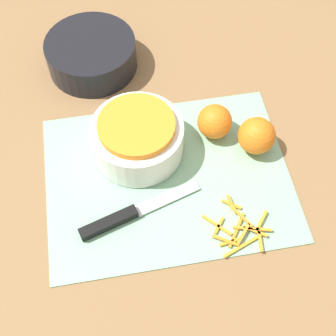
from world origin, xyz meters
TOP-DOWN VIEW (x-y plane):
  - ground_plane at (0.00, 0.00)m, footprint 4.00×4.00m
  - cutting_board at (0.00, 0.00)m, footprint 0.46×0.35m
  - bowl_speckled at (-0.05, 0.07)m, footprint 0.17×0.17m
  - bowl_dark at (-0.11, 0.31)m, footprint 0.19×0.19m
  - knife at (-0.10, -0.07)m, footprint 0.23×0.09m
  - orange_left at (0.11, 0.09)m, footprint 0.07×0.07m
  - orange_right at (0.18, 0.04)m, footprint 0.07×0.07m
  - peel_pile at (0.10, -0.13)m, footprint 0.12×0.12m

SIDE VIEW (x-z plane):
  - ground_plane at x=0.00m, z-range 0.00..0.00m
  - cutting_board at x=0.00m, z-range 0.00..0.01m
  - peel_pile at x=0.10m, z-range 0.01..0.01m
  - knife at x=-0.10m, z-range 0.00..0.02m
  - bowl_dark at x=-0.11m, z-range 0.00..0.07m
  - orange_left at x=0.11m, z-range 0.01..0.07m
  - orange_right at x=0.18m, z-range 0.01..0.08m
  - bowl_speckled at x=-0.05m, z-range 0.00..0.09m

